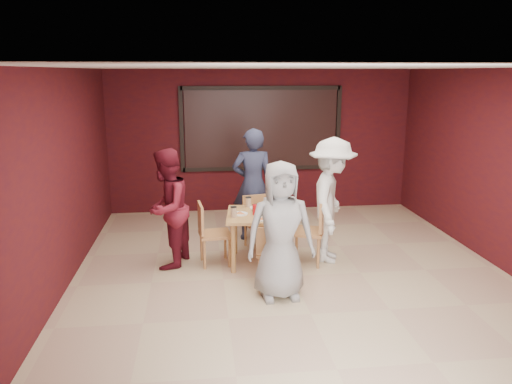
{
  "coord_description": "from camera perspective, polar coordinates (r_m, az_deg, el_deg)",
  "views": [
    {
      "loc": [
        -1.25,
        -6.32,
        2.75
      ],
      "look_at": [
        -0.45,
        0.56,
        1.07
      ],
      "focal_mm": 35.0,
      "sensor_mm": 36.0,
      "label": 1
    }
  ],
  "objects": [
    {
      "name": "diner_right",
      "position": [
        7.36,
        8.64,
        -0.96
      ],
      "size": [
        1.04,
        1.35,
        1.84
      ],
      "primitive_type": "imported",
      "rotation": [
        0.0,
        0.0,
        1.23
      ],
      "color": "white",
      "rests_on": "floor"
    },
    {
      "name": "diner_front",
      "position": [
        6.1,
        2.81,
        -4.44
      ],
      "size": [
        0.87,
        0.59,
        1.72
      ],
      "primitive_type": "imported",
      "rotation": [
        0.0,
        0.0,
        0.05
      ],
      "color": "#989898",
      "rests_on": "floor"
    },
    {
      "name": "window_blinds",
      "position": [
        9.91,
        0.62,
        7.24
      ],
      "size": [
        3.0,
        0.02,
        1.5
      ],
      "primitive_type": "cube",
      "color": "black"
    },
    {
      "name": "chair_right",
      "position": [
        7.3,
        6.56,
        -4.05
      ],
      "size": [
        0.6,
        0.6,
        0.97
      ],
      "color": "tan",
      "rests_on": "floor"
    },
    {
      "name": "dining_table",
      "position": [
        7.24,
        0.47,
        -3.15
      ],
      "size": [
        1.05,
        1.05,
        0.9
      ],
      "color": "tan",
      "rests_on": "floor"
    },
    {
      "name": "diner_left",
      "position": [
        7.19,
        -10.16,
        -1.88
      ],
      "size": [
        0.88,
        1.0,
        1.71
      ],
      "primitive_type": "imported",
      "rotation": [
        0.0,
        0.0,
        -1.9
      ],
      "color": "maroon",
      "rests_on": "floor"
    },
    {
      "name": "chair_back",
      "position": [
        7.96,
        0.09,
        -3.04
      ],
      "size": [
        0.48,
        0.48,
        0.83
      ],
      "color": "tan",
      "rests_on": "floor"
    },
    {
      "name": "floor",
      "position": [
        7.0,
        4.22,
        -9.55
      ],
      "size": [
        7.0,
        7.0,
        0.0
      ],
      "primitive_type": "plane",
      "color": "#C7B28A",
      "rests_on": "ground"
    },
    {
      "name": "diner_back",
      "position": [
        8.23,
        -0.37,
        0.86
      ],
      "size": [
        0.69,
        0.47,
        1.86
      ],
      "primitive_type": "imported",
      "rotation": [
        0.0,
        0.0,
        3.11
      ],
      "color": "#292E4A",
      "rests_on": "floor"
    },
    {
      "name": "chair_left",
      "position": [
        7.25,
        -5.34,
        -4.38
      ],
      "size": [
        0.49,
        0.49,
        0.92
      ],
      "color": "tan",
      "rests_on": "floor"
    },
    {
      "name": "chair_front",
      "position": [
        6.64,
        1.78,
        -6.67
      ],
      "size": [
        0.46,
        0.46,
        0.79
      ],
      "color": "tan",
      "rests_on": "floor"
    }
  ]
}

